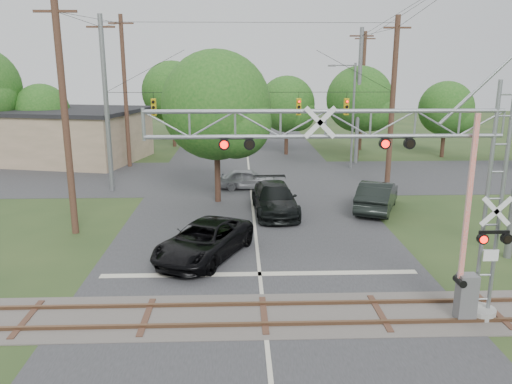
{
  "coord_description": "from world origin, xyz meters",
  "views": [
    {
      "loc": [
        -0.81,
        -13.47,
        8.32
      ],
      "look_at": [
        -0.08,
        7.5,
        2.99
      ],
      "focal_mm": 35.0,
      "sensor_mm": 36.0,
      "label": 1
    }
  ],
  "objects_px": {
    "streetlight": "(351,110)",
    "commercial_building": "(32,134)",
    "sedan_silver": "(248,179)",
    "crossing_gantry": "(391,178)",
    "car_dark": "(275,199)",
    "traffic_signal_span": "(265,106)",
    "pickup_black": "(204,241)"
  },
  "relations": [
    {
      "from": "commercial_building",
      "to": "pickup_black",
      "type": "bearing_deg",
      "value": -42.34
    },
    {
      "from": "streetlight",
      "to": "traffic_signal_span",
      "type": "bearing_deg",
      "value": -136.1
    },
    {
      "from": "pickup_black",
      "to": "commercial_building",
      "type": "height_order",
      "value": "commercial_building"
    },
    {
      "from": "sedan_silver",
      "to": "commercial_building",
      "type": "relative_size",
      "value": 0.19
    },
    {
      "from": "sedan_silver",
      "to": "streetlight",
      "type": "distance_m",
      "value": 11.71
    },
    {
      "from": "traffic_signal_span",
      "to": "sedan_silver",
      "type": "relative_size",
      "value": 4.71
    },
    {
      "from": "car_dark",
      "to": "traffic_signal_span",
      "type": "bearing_deg",
      "value": 89.91
    },
    {
      "from": "sedan_silver",
      "to": "commercial_building",
      "type": "bearing_deg",
      "value": 59.54
    },
    {
      "from": "traffic_signal_span",
      "to": "car_dark",
      "type": "xyz_separation_m",
      "value": [
        0.3,
        -5.7,
        -4.89
      ]
    },
    {
      "from": "pickup_black",
      "to": "car_dark",
      "type": "height_order",
      "value": "car_dark"
    },
    {
      "from": "crossing_gantry",
      "to": "commercial_building",
      "type": "xyz_separation_m",
      "value": [
        -23.53,
        30.74,
        -2.58
      ]
    },
    {
      "from": "pickup_black",
      "to": "commercial_building",
      "type": "bearing_deg",
      "value": 149.47
    },
    {
      "from": "sedan_silver",
      "to": "streetlight",
      "type": "bearing_deg",
      "value": -49.77
    },
    {
      "from": "streetlight",
      "to": "commercial_building",
      "type": "bearing_deg",
      "value": 169.39
    },
    {
      "from": "commercial_building",
      "to": "crossing_gantry",
      "type": "bearing_deg",
      "value": -39.49
    },
    {
      "from": "pickup_black",
      "to": "sedan_silver",
      "type": "height_order",
      "value": "pickup_black"
    },
    {
      "from": "sedan_silver",
      "to": "crossing_gantry",
      "type": "bearing_deg",
      "value": -165.89
    },
    {
      "from": "sedan_silver",
      "to": "traffic_signal_span",
      "type": "bearing_deg",
      "value": -102.48
    },
    {
      "from": "sedan_silver",
      "to": "streetlight",
      "type": "relative_size",
      "value": 0.48
    },
    {
      "from": "crossing_gantry",
      "to": "traffic_signal_span",
      "type": "height_order",
      "value": "traffic_signal_span"
    },
    {
      "from": "pickup_black",
      "to": "commercial_building",
      "type": "distance_m",
      "value": 30.3
    },
    {
      "from": "crossing_gantry",
      "to": "car_dark",
      "type": "height_order",
      "value": "crossing_gantry"
    },
    {
      "from": "crossing_gantry",
      "to": "streetlight",
      "type": "relative_size",
      "value": 1.36
    },
    {
      "from": "crossing_gantry",
      "to": "sedan_silver",
      "type": "relative_size",
      "value": 2.83
    },
    {
      "from": "traffic_signal_span",
      "to": "car_dark",
      "type": "relative_size",
      "value": 3.3
    },
    {
      "from": "crossing_gantry",
      "to": "car_dark",
      "type": "bearing_deg",
      "value": 102.14
    },
    {
      "from": "pickup_black",
      "to": "car_dark",
      "type": "xyz_separation_m",
      "value": [
        3.63,
        6.85,
        0.05
      ]
    },
    {
      "from": "crossing_gantry",
      "to": "streetlight",
      "type": "distance_m",
      "value": 25.89
    },
    {
      "from": "pickup_black",
      "to": "streetlight",
      "type": "xyz_separation_m",
      "value": [
        10.75,
        19.69,
        3.98
      ]
    },
    {
      "from": "crossing_gantry",
      "to": "pickup_black",
      "type": "relative_size",
      "value": 2.02
    },
    {
      "from": "crossing_gantry",
      "to": "sedan_silver",
      "type": "bearing_deg",
      "value": 102.59
    },
    {
      "from": "pickup_black",
      "to": "traffic_signal_span",
      "type": "bearing_deg",
      "value": 100.03
    }
  ]
}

